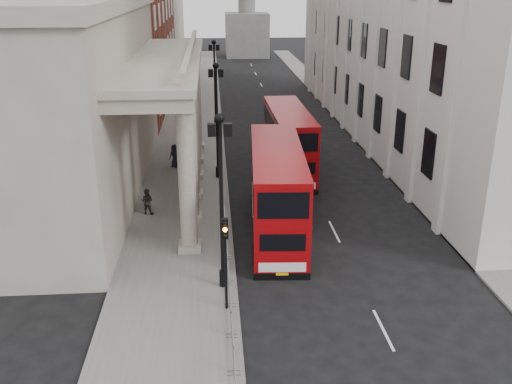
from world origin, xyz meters
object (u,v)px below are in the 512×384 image
lamp_post_mid (217,113)px  traffic_light (225,247)px  bus_near (277,190)px  pedestrian_b (147,201)px  pedestrian_a (190,181)px  lamp_post_north (215,77)px  pedestrian_c (175,156)px  bus_far (289,139)px  lamp_post_south (221,191)px

lamp_post_mid → traffic_light: bearing=-89.7°
bus_near → pedestrian_b: (-7.70, 3.05, -1.68)m
pedestrian_a → lamp_post_north: bearing=52.8°
pedestrian_a → pedestrian_c: (-1.37, 6.03, 0.03)m
pedestrian_c → pedestrian_b: bearing=-67.2°
lamp_post_mid → pedestrian_b: lamp_post_mid is taller
pedestrian_b → pedestrian_c: (1.17, 9.42, 0.09)m
lamp_post_mid → bus_far: bearing=15.2°
lamp_post_mid → pedestrian_c: lamp_post_mid is taller
lamp_post_north → lamp_post_south: bearing=-90.0°
bus_near → bus_far: (2.15, 11.23, -0.13)m
traffic_light → bus_far: size_ratio=0.39×
pedestrian_a → lamp_post_mid: bearing=28.3°
traffic_light → pedestrian_c: traffic_light is taller
lamp_post_north → pedestrian_b: 23.49m
pedestrian_a → pedestrian_b: (-2.54, -3.39, -0.06)m
lamp_post_south → pedestrian_a: (-1.93, 12.68, -3.92)m
lamp_post_south → bus_near: lamp_post_south is taller
traffic_light → pedestrian_a: (-2.03, 14.70, -2.11)m
traffic_light → pedestrian_b: bearing=112.0°
lamp_post_south → lamp_post_mid: size_ratio=1.00×
bus_near → pedestrian_b: 8.45m
pedestrian_a → pedestrian_b: 4.24m
traffic_light → lamp_post_mid: bearing=90.3°
bus_near → lamp_post_south: bearing=-113.8°
lamp_post_mid → lamp_post_north: (0.00, 16.00, 0.00)m
bus_near → pedestrian_b: size_ratio=7.19×
lamp_post_mid → pedestrian_b: size_ratio=5.11×
lamp_post_mid → pedestrian_c: size_ratio=4.62×
lamp_post_north → pedestrian_a: (-1.93, -19.32, -3.92)m
traffic_light → pedestrian_b: 12.39m
bus_far → traffic_light: bearing=-105.9°
lamp_post_north → lamp_post_mid: bearing=-90.0°
lamp_post_north → traffic_light: size_ratio=1.93×
traffic_light → pedestrian_a: traffic_light is taller
bus_far → bus_near: bearing=-101.6°
lamp_post_mid → traffic_light: 18.11m
lamp_post_north → pedestrian_b: size_ratio=5.11×
lamp_post_mid → pedestrian_c: (-3.30, 2.71, -3.89)m
bus_near → pedestrian_a: bus_near is taller
bus_far → pedestrian_b: size_ratio=6.76×
pedestrian_a → traffic_light: bearing=-113.6°
bus_near → pedestrian_c: size_ratio=6.51×
bus_near → bus_far: bus_near is taller
lamp_post_mid → traffic_light: (0.10, -18.02, -1.80)m
pedestrian_b → traffic_light: bearing=126.7°
bus_near → pedestrian_a: (-5.16, 6.45, -1.62)m
bus_far → pedestrian_a: bearing=-147.6°
bus_far → pedestrian_b: bus_far is taller
lamp_post_mid → lamp_post_north: bearing=90.0°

